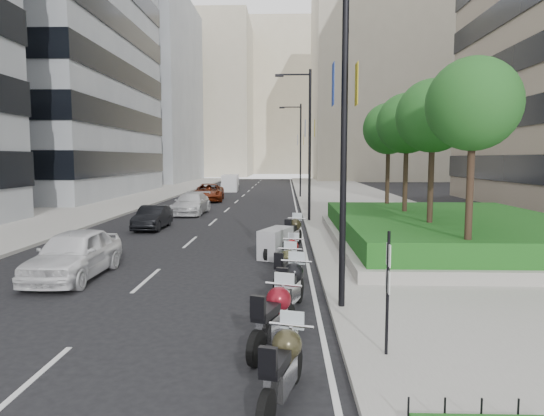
{
  "coord_description": "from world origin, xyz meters",
  "views": [
    {
      "loc": [
        2.89,
        -10.88,
        3.83
      ],
      "look_at": [
        2.38,
        6.97,
        2.0
      ],
      "focal_mm": 32.0,
      "sensor_mm": 36.0,
      "label": 1
    }
  ],
  "objects_px": {
    "motorcycle_0": "(283,367)",
    "car_a": "(74,254)",
    "parking_sign": "(388,286)",
    "motorcycle_5": "(276,243)",
    "car_c": "(191,204)",
    "lamp_post_0": "(338,107)",
    "lamp_post_2": "(299,145)",
    "motorcycle_2": "(291,287)",
    "motorcycle_4": "(291,255)",
    "lamp_post_1": "(307,137)",
    "motorcycle_6": "(294,232)",
    "motorcycle_1": "(274,317)",
    "motorcycle_3": "(286,268)",
    "car_b": "(153,217)",
    "car_d": "(209,192)",
    "delivery_van": "(230,183)"
  },
  "relations": [
    {
      "from": "motorcycle_0",
      "to": "car_a",
      "type": "distance_m",
      "value": 10.36
    },
    {
      "from": "car_a",
      "to": "parking_sign",
      "type": "bearing_deg",
      "value": -35.17
    },
    {
      "from": "motorcycle_5",
      "to": "car_a",
      "type": "relative_size",
      "value": 0.44
    },
    {
      "from": "car_a",
      "to": "car_c",
      "type": "height_order",
      "value": "car_a"
    },
    {
      "from": "car_a",
      "to": "motorcycle_0",
      "type": "bearing_deg",
      "value": -48.94
    },
    {
      "from": "lamp_post_0",
      "to": "lamp_post_2",
      "type": "xyz_separation_m",
      "value": [
        0.0,
        35.0,
        0.0
      ]
    },
    {
      "from": "motorcycle_2",
      "to": "motorcycle_4",
      "type": "height_order",
      "value": "motorcycle_2"
    },
    {
      "from": "lamp_post_1",
      "to": "car_a",
      "type": "relative_size",
      "value": 1.95
    },
    {
      "from": "lamp_post_1",
      "to": "motorcycle_0",
      "type": "bearing_deg",
      "value": -93.41
    },
    {
      "from": "lamp_post_1",
      "to": "lamp_post_2",
      "type": "bearing_deg",
      "value": 90.0
    },
    {
      "from": "motorcycle_6",
      "to": "car_a",
      "type": "height_order",
      "value": "car_a"
    },
    {
      "from": "car_a",
      "to": "motorcycle_6",
      "type": "bearing_deg",
      "value": 38.48
    },
    {
      "from": "car_a",
      "to": "motorcycle_1",
      "type": "bearing_deg",
      "value": -40.14
    },
    {
      "from": "motorcycle_3",
      "to": "motorcycle_0",
      "type": "bearing_deg",
      "value": -165.68
    },
    {
      "from": "parking_sign",
      "to": "motorcycle_2",
      "type": "bearing_deg",
      "value": 121.13
    },
    {
      "from": "parking_sign",
      "to": "car_b",
      "type": "relative_size",
      "value": 0.65
    },
    {
      "from": "parking_sign",
      "to": "motorcycle_0",
      "type": "bearing_deg",
      "value": -139.83
    },
    {
      "from": "motorcycle_1",
      "to": "car_a",
      "type": "bearing_deg",
      "value": 69.1
    },
    {
      "from": "motorcycle_1",
      "to": "motorcycle_2",
      "type": "bearing_deg",
      "value": 10.64
    },
    {
      "from": "parking_sign",
      "to": "motorcycle_6",
      "type": "xyz_separation_m",
      "value": [
        -1.57,
        11.8,
        -0.8
      ]
    },
    {
      "from": "motorcycle_3",
      "to": "motorcycle_5",
      "type": "relative_size",
      "value": 1.09
    },
    {
      "from": "lamp_post_1",
      "to": "car_c",
      "type": "distance_m",
      "value": 9.83
    },
    {
      "from": "car_d",
      "to": "car_c",
      "type": "bearing_deg",
      "value": -92.48
    },
    {
      "from": "motorcycle_5",
      "to": "delivery_van",
      "type": "distance_m",
      "value": 38.67
    },
    {
      "from": "motorcycle_1",
      "to": "motorcycle_6",
      "type": "xyz_separation_m",
      "value": [
        0.57,
        11.19,
        0.01
      ]
    },
    {
      "from": "lamp_post_2",
      "to": "motorcycle_2",
      "type": "xyz_separation_m",
      "value": [
        -1.11,
        -35.07,
        -4.42
      ]
    },
    {
      "from": "car_c",
      "to": "motorcycle_4",
      "type": "bearing_deg",
      "value": -66.16
    },
    {
      "from": "motorcycle_6",
      "to": "car_c",
      "type": "xyz_separation_m",
      "value": [
        -6.87,
        12.37,
        0.08
      ]
    },
    {
      "from": "car_a",
      "to": "car_b",
      "type": "height_order",
      "value": "car_a"
    },
    {
      "from": "delivery_van",
      "to": "lamp_post_1",
      "type": "bearing_deg",
      "value": -76.66
    },
    {
      "from": "lamp_post_0",
      "to": "car_d",
      "type": "xyz_separation_m",
      "value": [
        -8.22,
        31.53,
        -4.29
      ]
    },
    {
      "from": "motorcycle_3",
      "to": "car_d",
      "type": "distance_m",
      "value": 30.18
    },
    {
      "from": "motorcycle_2",
      "to": "car_c",
      "type": "relative_size",
      "value": 0.47
    },
    {
      "from": "lamp_post_2",
      "to": "car_a",
      "type": "xyz_separation_m",
      "value": [
        -8.04,
        -31.78,
        -4.28
      ]
    },
    {
      "from": "motorcycle_1",
      "to": "motorcycle_4",
      "type": "height_order",
      "value": "motorcycle_1"
    },
    {
      "from": "motorcycle_4",
      "to": "car_c",
      "type": "distance_m",
      "value": 18.16
    },
    {
      "from": "lamp_post_1",
      "to": "delivery_van",
      "type": "distance_m",
      "value": 29.15
    },
    {
      "from": "car_d",
      "to": "lamp_post_2",
      "type": "bearing_deg",
      "value": 17.99
    },
    {
      "from": "car_b",
      "to": "car_d",
      "type": "xyz_separation_m",
      "value": [
        0.27,
        17.49,
        0.14
      ]
    },
    {
      "from": "parking_sign",
      "to": "motorcycle_4",
      "type": "bearing_deg",
      "value": 103.38
    },
    {
      "from": "lamp_post_2",
      "to": "car_b",
      "type": "relative_size",
      "value": 2.34
    },
    {
      "from": "car_b",
      "to": "car_c",
      "type": "bearing_deg",
      "value": 84.55
    },
    {
      "from": "car_d",
      "to": "lamp_post_1",
      "type": "bearing_deg",
      "value": -65.42
    },
    {
      "from": "car_d",
      "to": "delivery_van",
      "type": "height_order",
      "value": "delivery_van"
    },
    {
      "from": "lamp_post_2",
      "to": "parking_sign",
      "type": "bearing_deg",
      "value": -89.01
    },
    {
      "from": "lamp_post_0",
      "to": "motorcycle_3",
      "type": "relative_size",
      "value": 4.09
    },
    {
      "from": "lamp_post_2",
      "to": "lamp_post_0",
      "type": "bearing_deg",
      "value": -90.0
    },
    {
      "from": "motorcycle_3",
      "to": "motorcycle_5",
      "type": "xyz_separation_m",
      "value": [
        -0.39,
        4.44,
        -0.03
      ]
    },
    {
      "from": "lamp_post_1",
      "to": "parking_sign",
      "type": "distance_m",
      "value": 20.33
    },
    {
      "from": "car_a",
      "to": "car_b",
      "type": "relative_size",
      "value": 1.2
    }
  ]
}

